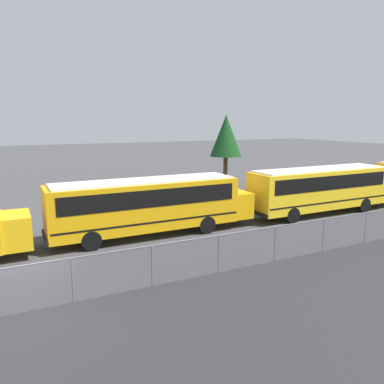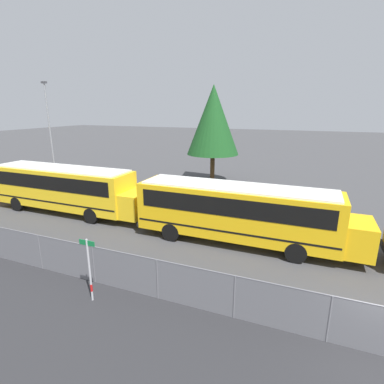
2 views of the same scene
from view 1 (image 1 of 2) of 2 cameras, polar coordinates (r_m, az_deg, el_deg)
ground_plane at (r=14.85m, az=-23.66°, el=-16.29°), size 200.00×200.00×0.00m
fence at (r=14.49m, az=-23.92°, el=-13.19°), size 89.06×0.07×1.72m
school_bus_3 at (r=21.55m, az=-6.41°, el=-1.58°), size 12.25×2.56×3.28m
school_bus_4 at (r=28.17m, az=19.23°, el=0.79°), size 12.25×2.56×3.28m
tree_1 at (r=38.38m, az=5.19°, el=8.49°), size 3.21×3.21×7.18m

